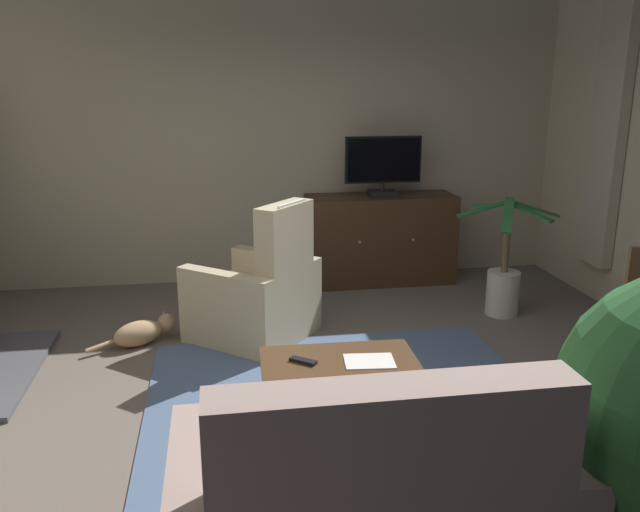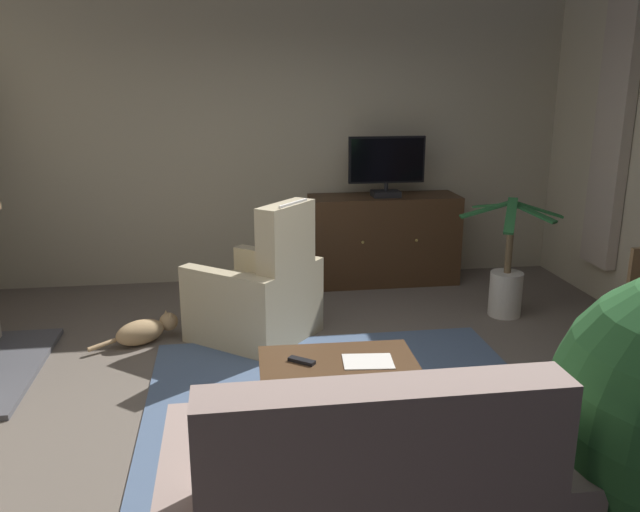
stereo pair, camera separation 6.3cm
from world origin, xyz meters
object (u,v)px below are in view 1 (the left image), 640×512
object	(u,v)px
cat	(143,332)
tv_cabinet	(380,241)
folded_newspaper	(369,361)
television	(383,165)
potted_plant_tall_palm_by_window	(503,282)
coffee_table	(339,367)
tv_remote	(303,361)
armchair_beside_cabinet	(258,297)

from	to	relation	value
cat	tv_cabinet	bearing A→B (deg)	29.82
folded_newspaper	television	bearing A→B (deg)	79.79
television	potted_plant_tall_palm_by_window	bearing A→B (deg)	-51.64
coffee_table	tv_remote	bearing A→B (deg)	-177.24
coffee_table	television	bearing A→B (deg)	70.37
tv_cabinet	television	bearing A→B (deg)	-90.00
tv_remote	potted_plant_tall_palm_by_window	xyz separation A→B (m)	(2.01, 1.59, -0.11)
folded_newspaper	cat	bearing A→B (deg)	141.18
tv_cabinet	folded_newspaper	distance (m)	2.87
tv_cabinet	cat	world-z (taller)	tv_cabinet
tv_remote	television	bearing A→B (deg)	104.02
tv_cabinet	tv_remote	world-z (taller)	tv_cabinet
coffee_table	cat	xyz separation A→B (m)	(-1.32, 1.41, -0.25)
cat	potted_plant_tall_palm_by_window	bearing A→B (deg)	3.24
folded_newspaper	armchair_beside_cabinet	size ratio (longest dim) A/B	0.26
coffee_table	cat	distance (m)	1.94
television	cat	size ratio (longest dim) A/B	1.14
tv_cabinet	tv_remote	distance (m)	2.96
folded_newspaper	coffee_table	bearing A→B (deg)	166.52
coffee_table	tv_remote	size ratio (longest dim) A/B	5.67
television	tv_remote	world-z (taller)	television
potted_plant_tall_palm_by_window	television	bearing A→B (deg)	128.36
tv_cabinet	potted_plant_tall_palm_by_window	size ratio (longest dim) A/B	1.41
tv_cabinet	potted_plant_tall_palm_by_window	distance (m)	1.41
tv_cabinet	tv_remote	bearing A→B (deg)	-113.25
coffee_table	cat	size ratio (longest dim) A/B	1.44
coffee_table	armchair_beside_cabinet	bearing A→B (deg)	105.97
armchair_beside_cabinet	cat	distance (m)	0.95
cat	coffee_table	bearing A→B (deg)	-46.84
tv_cabinet	television	world-z (taller)	television
tv_remote	folded_newspaper	size ratio (longest dim) A/B	0.57
tv_remote	potted_plant_tall_palm_by_window	size ratio (longest dim) A/B	0.16
tv_cabinet	armchair_beside_cabinet	size ratio (longest dim) A/B	1.29
television	potted_plant_tall_palm_by_window	distance (m)	1.65
coffee_table	folded_newspaper	xyz separation A→B (m)	(0.18, -0.06, 0.05)
coffee_table	potted_plant_tall_palm_by_window	bearing A→B (deg)	41.44
coffee_table	tv_cabinet	bearing A→B (deg)	70.72
television	armchair_beside_cabinet	size ratio (longest dim) A/B	0.65
tv_cabinet	tv_remote	size ratio (longest dim) A/B	8.87
coffee_table	tv_remote	xyz separation A→B (m)	(-0.22, -0.01, 0.06)
armchair_beside_cabinet	folded_newspaper	bearing A→B (deg)	-68.48
armchair_beside_cabinet	potted_plant_tall_palm_by_window	xyz separation A→B (m)	(2.19, 0.19, -0.05)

